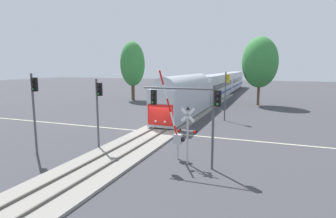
% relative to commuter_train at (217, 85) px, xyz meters
% --- Properties ---
extents(ground_plane, '(220.00, 220.00, 0.00)m').
position_rel_commuter_train_xyz_m(ground_plane, '(-0.00, -31.57, -2.73)').
color(ground_plane, '#3D3D42').
extents(road_centre_stripe, '(44.00, 0.20, 0.01)m').
position_rel_commuter_train_xyz_m(road_centre_stripe, '(-0.00, -31.57, -2.72)').
color(road_centre_stripe, beige).
rests_on(road_centre_stripe, ground).
extents(railway_track, '(4.40, 80.00, 0.32)m').
position_rel_commuter_train_xyz_m(railway_track, '(-0.00, -31.57, -2.63)').
color(railway_track, gray).
rests_on(railway_track, ground).
extents(commuter_train, '(3.04, 65.97, 5.16)m').
position_rel_commuter_train_xyz_m(commuter_train, '(0.00, 0.00, 0.00)').
color(commuter_train, '#B2B7C1').
rests_on(commuter_train, railway_track).
extents(crossing_gate_near, '(1.97, 0.40, 6.29)m').
position_rel_commuter_train_xyz_m(crossing_gate_near, '(4.26, -38.40, -0.73)').
color(crossing_gate_near, '#B7B7BC').
rests_on(crossing_gate_near, ground).
extents(crossing_signal_mast, '(1.36, 0.44, 3.94)m').
position_rel_commuter_train_xyz_m(crossing_signal_mast, '(5.32, -39.19, -0.32)').
color(crossing_signal_mast, '#B2B2B7').
rests_on(crossing_signal_mast, ground).
extents(traffic_signal_near_right, '(5.21, 0.38, 5.40)m').
position_rel_commuter_train_xyz_m(traffic_signal_near_right, '(5.70, -39.56, 1.36)').
color(traffic_signal_near_right, '#4C4C51').
rests_on(traffic_signal_near_right, ground).
extents(traffic_signal_median, '(0.53, 0.38, 5.60)m').
position_rel_commuter_train_xyz_m(traffic_signal_median, '(-2.13, -38.46, 1.02)').
color(traffic_signal_median, '#4C4C51').
rests_on(traffic_signal_median, ground).
extents(traffic_signal_far_side, '(0.53, 0.38, 5.91)m').
position_rel_commuter_train_xyz_m(traffic_signal_far_side, '(5.36, -23.09, 1.22)').
color(traffic_signal_far_side, '#4C4C51').
rests_on(traffic_signal_far_side, ground).
extents(traffic_signal_near_left, '(0.53, 0.38, 6.06)m').
position_rel_commuter_train_xyz_m(traffic_signal_near_left, '(-5.78, -41.17, 1.32)').
color(traffic_signal_near_left, '#4C4C51').
rests_on(traffic_signal_near_left, ground).
extents(pine_left_background, '(4.72, 4.72, 11.29)m').
position_rel_commuter_train_xyz_m(pine_left_background, '(-14.91, -8.59, 4.26)').
color(pine_left_background, '#4C3828').
rests_on(pine_left_background, ground).
extents(elm_centre_background, '(5.87, 5.87, 11.44)m').
position_rel_commuter_train_xyz_m(elm_centre_background, '(8.36, -7.39, 4.48)').
color(elm_centre_background, brown).
rests_on(elm_centre_background, ground).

